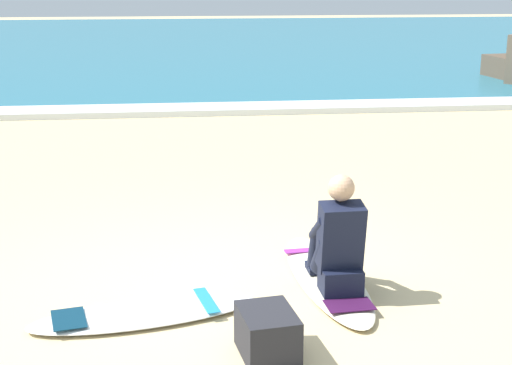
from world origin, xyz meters
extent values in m
plane|color=#CCB584|center=(0.00, 0.00, 0.00)|extent=(80.00, 80.00, 0.00)
cube|color=teal|center=(0.00, 21.83, 0.05)|extent=(80.00, 28.00, 0.10)
cube|color=white|center=(0.00, 8.13, 0.06)|extent=(80.00, 0.90, 0.11)
ellipsoid|color=#EFE5C6|center=(0.93, 0.03, 0.04)|extent=(0.66, 2.03, 0.07)
cube|color=purple|center=(0.89, 0.58, 0.07)|extent=(0.48, 0.13, 0.01)
cube|color=#351037|center=(0.98, -0.61, 0.07)|extent=(0.38, 0.27, 0.01)
cube|color=black|center=(0.96, -0.37, 0.18)|extent=(0.33, 0.27, 0.20)
cylinder|color=black|center=(0.85, -0.19, 0.33)|extent=(0.16, 0.41, 0.43)
cylinder|color=black|center=(0.83, 0.02, 0.30)|extent=(0.13, 0.26, 0.42)
cube|color=black|center=(0.83, 0.09, 0.10)|extent=(0.11, 0.22, 0.05)
cylinder|color=black|center=(1.05, -0.18, 0.33)|extent=(0.16, 0.41, 0.43)
cylinder|color=black|center=(1.06, 0.02, 0.30)|extent=(0.13, 0.26, 0.42)
cube|color=black|center=(1.07, 0.09, 0.10)|extent=(0.11, 0.22, 0.05)
cube|color=black|center=(0.96, -0.33, 0.53)|extent=(0.35, 0.30, 0.57)
sphere|color=tan|center=(0.96, -0.30, 0.92)|extent=(0.21, 0.21, 0.21)
cylinder|color=black|center=(0.81, -0.18, 0.55)|extent=(0.10, 0.40, 0.31)
cylinder|color=black|center=(1.09, -0.17, 0.55)|extent=(0.10, 0.40, 0.31)
ellipsoid|color=white|center=(-0.58, -0.50, 0.04)|extent=(1.81, 0.86, 0.07)
cube|color=#1E7FB7|center=(-0.11, -0.40, 0.07)|extent=(0.19, 0.49, 0.01)
cube|color=#0A2C40|center=(-1.13, -0.61, 0.07)|extent=(0.31, 0.40, 0.01)
cube|color=#232328|center=(0.27, -1.18, 0.16)|extent=(0.42, 0.53, 0.32)
camera|label=1|loc=(-0.33, -5.78, 2.53)|focal=52.77mm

